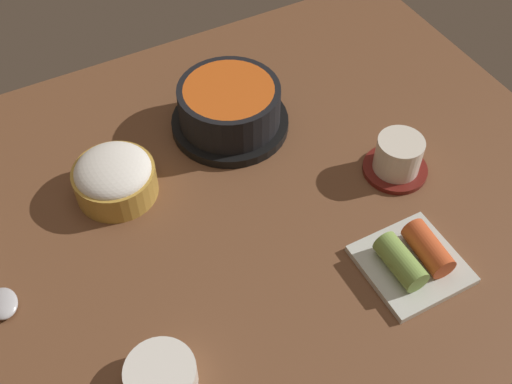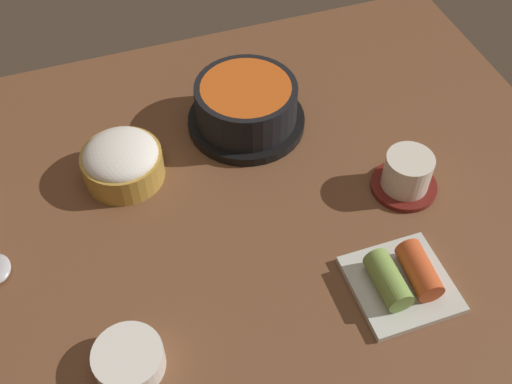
# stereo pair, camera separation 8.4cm
# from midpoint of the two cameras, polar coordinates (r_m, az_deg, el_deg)

# --- Properties ---
(dining_table) EXTENTS (1.00, 0.76, 0.02)m
(dining_table) POSITION_cam_midpoint_polar(r_m,az_deg,el_deg) (0.88, -4.51, -1.43)
(dining_table) COLOR brown
(dining_table) RESTS_ON ground
(stone_pot) EXTENTS (0.18, 0.18, 0.08)m
(stone_pot) POSITION_cam_midpoint_polar(r_m,az_deg,el_deg) (0.94, -5.00, 7.53)
(stone_pot) COLOR black
(stone_pot) RESTS_ON dining_table
(rice_bowl) EXTENTS (0.11, 0.11, 0.06)m
(rice_bowl) POSITION_cam_midpoint_polar(r_m,az_deg,el_deg) (0.88, -15.51, 1.19)
(rice_bowl) COLOR #B78C38
(rice_bowl) RESTS_ON dining_table
(tea_cup_with_saucer) EXTENTS (0.09, 0.09, 0.06)m
(tea_cup_with_saucer) POSITION_cam_midpoint_polar(r_m,az_deg,el_deg) (0.90, 10.27, 2.98)
(tea_cup_with_saucer) COLOR maroon
(tea_cup_with_saucer) RESTS_ON dining_table
(kimchi_plate) EXTENTS (0.12, 0.12, 0.04)m
(kimchi_plate) POSITION_cam_midpoint_polar(r_m,az_deg,el_deg) (0.80, 11.29, -6.27)
(kimchi_plate) COLOR silver
(kimchi_plate) RESTS_ON dining_table
(side_bowl_near) EXTENTS (0.08, 0.08, 0.03)m
(side_bowl_near) POSITION_cam_midpoint_polar(r_m,az_deg,el_deg) (0.73, -12.11, -16.35)
(side_bowl_near) COLOR white
(side_bowl_near) RESTS_ON dining_table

